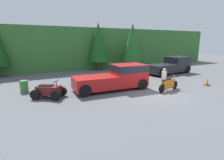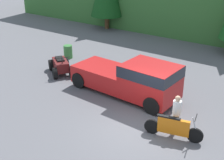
{
  "view_description": "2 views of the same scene",
  "coord_description": "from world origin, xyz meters",
  "px_view_note": "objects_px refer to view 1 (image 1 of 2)",
  "views": [
    {
      "loc": [
        -8.26,
        -9.31,
        3.7
      ],
      "look_at": [
        -2.54,
        1.74,
        0.95
      ],
      "focal_mm": 28.0,
      "sensor_mm": 36.0,
      "label": 1
    },
    {
      "loc": [
        5.53,
        -9.94,
        7.32
      ],
      "look_at": [
        -2.54,
        1.74,
        0.95
      ],
      "focal_mm": 50.0,
      "sensor_mm": 36.0,
      "label": 2
    }
  ],
  "objects_px": {
    "traffic_cone": "(207,83)",
    "pickup_truck_second": "(172,65)",
    "rider_person": "(164,78)",
    "steel_barrel": "(24,86)",
    "quad_atv": "(49,91)",
    "dirt_bike": "(169,85)",
    "pickup_truck_red": "(117,76)"
  },
  "relations": [
    {
      "from": "pickup_truck_red",
      "to": "rider_person",
      "type": "height_order",
      "value": "pickup_truck_red"
    },
    {
      "from": "dirt_bike",
      "to": "pickup_truck_red",
      "type": "bearing_deg",
      "value": 132.83
    },
    {
      "from": "pickup_truck_second",
      "to": "traffic_cone",
      "type": "xyz_separation_m",
      "value": [
        -1.79,
        -5.81,
        -0.76
      ]
    },
    {
      "from": "steel_barrel",
      "to": "dirt_bike",
      "type": "bearing_deg",
      "value": -25.36
    },
    {
      "from": "dirt_bike",
      "to": "traffic_cone",
      "type": "height_order",
      "value": "dirt_bike"
    },
    {
      "from": "rider_person",
      "to": "steel_barrel",
      "type": "distance_m",
      "value": 10.61
    },
    {
      "from": "pickup_truck_red",
      "to": "traffic_cone",
      "type": "distance_m",
      "value": 7.89
    },
    {
      "from": "dirt_bike",
      "to": "traffic_cone",
      "type": "xyz_separation_m",
      "value": [
        4.19,
        -0.29,
        -0.22
      ]
    },
    {
      "from": "pickup_truck_second",
      "to": "quad_atv",
      "type": "height_order",
      "value": "pickup_truck_second"
    },
    {
      "from": "quad_atv",
      "to": "pickup_truck_second",
      "type": "bearing_deg",
      "value": 47.81
    },
    {
      "from": "pickup_truck_red",
      "to": "dirt_bike",
      "type": "relative_size",
      "value": 2.48
    },
    {
      "from": "traffic_cone",
      "to": "steel_barrel",
      "type": "bearing_deg",
      "value": 160.55
    },
    {
      "from": "traffic_cone",
      "to": "quad_atv",
      "type": "bearing_deg",
      "value": 167.86
    },
    {
      "from": "traffic_cone",
      "to": "pickup_truck_red",
      "type": "bearing_deg",
      "value": 161.1
    },
    {
      "from": "dirt_bike",
      "to": "pickup_truck_second",
      "type": "bearing_deg",
      "value": 30.27
    },
    {
      "from": "pickup_truck_red",
      "to": "dirt_bike",
      "type": "distance_m",
      "value": 3.98
    },
    {
      "from": "traffic_cone",
      "to": "steel_barrel",
      "type": "distance_m",
      "value": 14.87
    },
    {
      "from": "traffic_cone",
      "to": "steel_barrel",
      "type": "height_order",
      "value": "steel_barrel"
    },
    {
      "from": "quad_atv",
      "to": "traffic_cone",
      "type": "relative_size",
      "value": 4.29
    },
    {
      "from": "traffic_cone",
      "to": "pickup_truck_second",
      "type": "bearing_deg",
      "value": 72.86
    },
    {
      "from": "pickup_truck_red",
      "to": "rider_person",
      "type": "xyz_separation_m",
      "value": [
        3.14,
        -1.81,
        -0.1
      ]
    },
    {
      "from": "dirt_bike",
      "to": "quad_atv",
      "type": "relative_size",
      "value": 1.0
    },
    {
      "from": "dirt_bike",
      "to": "rider_person",
      "type": "bearing_deg",
      "value": 90.34
    },
    {
      "from": "pickup_truck_second",
      "to": "steel_barrel",
      "type": "bearing_deg",
      "value": 176.73
    },
    {
      "from": "pickup_truck_red",
      "to": "dirt_bike",
      "type": "xyz_separation_m",
      "value": [
        3.24,
        -2.25,
        -0.54
      ]
    },
    {
      "from": "quad_atv",
      "to": "steel_barrel",
      "type": "height_order",
      "value": "quad_atv"
    },
    {
      "from": "rider_person",
      "to": "quad_atv",
      "type": "bearing_deg",
      "value": 166.29
    },
    {
      "from": "rider_person",
      "to": "steel_barrel",
      "type": "xyz_separation_m",
      "value": [
        -9.73,
        4.22,
        -0.48
      ]
    },
    {
      "from": "dirt_bike",
      "to": "quad_atv",
      "type": "bearing_deg",
      "value": 151.56
    },
    {
      "from": "pickup_truck_second",
      "to": "rider_person",
      "type": "bearing_deg",
      "value": -146.52
    },
    {
      "from": "pickup_truck_second",
      "to": "quad_atv",
      "type": "relative_size",
      "value": 2.52
    },
    {
      "from": "pickup_truck_red",
      "to": "dirt_bike",
      "type": "height_order",
      "value": "pickup_truck_red"
    }
  ]
}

